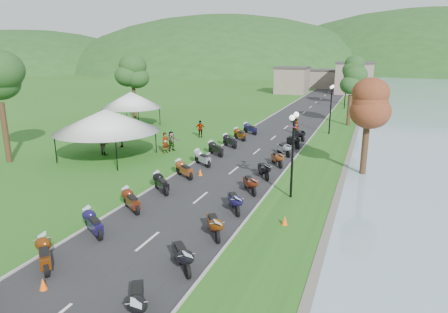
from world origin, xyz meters
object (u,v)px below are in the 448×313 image
(vendor_tent_main, at_px, (107,134))
(pedestrian_b, at_px, (105,155))
(pedestrian_a, at_px, (166,153))
(pedestrian_c, at_px, (121,147))

(vendor_tent_main, bearing_deg, pedestrian_b, 143.66)
(pedestrian_a, height_order, pedestrian_c, pedestrian_c)
(vendor_tent_main, xyz_separation_m, pedestrian_a, (3.60, 3.01, -2.00))
(vendor_tent_main, relative_size, pedestrian_c, 2.87)
(pedestrian_a, relative_size, pedestrian_b, 0.97)
(vendor_tent_main, bearing_deg, pedestrian_a, 39.86)
(vendor_tent_main, bearing_deg, pedestrian_c, 109.67)
(pedestrian_a, xyz_separation_m, pedestrian_b, (-4.60, -2.27, 0.00))
(pedestrian_c, bearing_deg, pedestrian_a, 34.73)
(pedestrian_a, bearing_deg, vendor_tent_main, 159.75)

